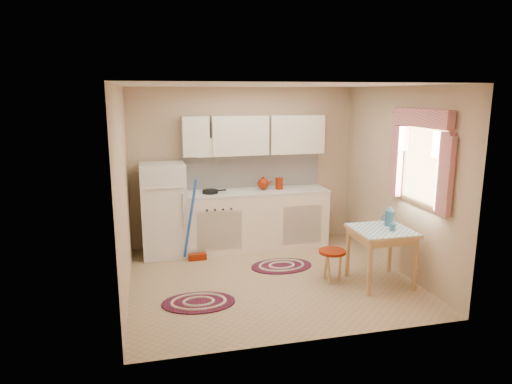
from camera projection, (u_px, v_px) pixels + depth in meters
room_shell at (277, 156)px, 5.97m from camera, size 3.64×3.60×2.52m
fridge at (164, 210)px, 6.80m from camera, size 0.65×0.60×1.40m
broom at (197, 221)px, 6.58m from camera, size 0.29×0.14×1.20m
base_cabinets at (256, 220)px, 7.22m from camera, size 2.25×0.60×0.88m
countertop at (256, 192)px, 7.12m from camera, size 2.27×0.62×0.04m
frying_pan at (210, 192)px, 6.90m from camera, size 0.29×0.29×0.05m
red_kettle at (263, 184)px, 7.13m from camera, size 0.24×0.23×0.20m
red_canister at (279, 184)px, 7.19m from camera, size 0.15×0.15×0.16m
table at (380, 256)px, 5.83m from camera, size 0.72×0.72×0.72m
stool at (332, 266)px, 5.92m from camera, size 0.44×0.44×0.42m
coffee_pot at (389, 216)px, 5.87m from camera, size 0.15×0.13×0.28m
mug at (393, 227)px, 5.67m from camera, size 0.10×0.10×0.10m
rug_center at (282, 266)px, 6.46m from camera, size 0.89×0.60×0.02m
rug_left at (199, 302)px, 5.33m from camera, size 0.91×0.65×0.02m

